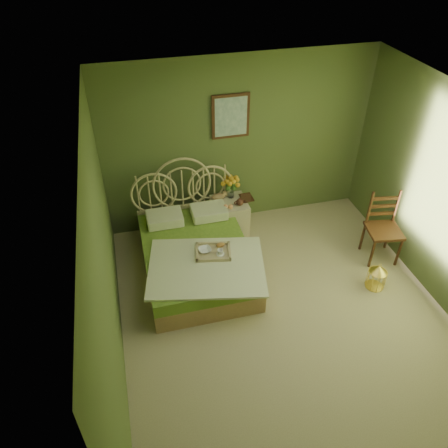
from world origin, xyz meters
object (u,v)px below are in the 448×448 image
object	(u,v)px
bed	(196,255)
nightstand	(230,212)
chair	(382,223)
birdcage	(377,277)

from	to	relation	value
bed	nightstand	bearing A→B (deg)	47.78
chair	birdcage	bearing A→B (deg)	-110.34
bed	birdcage	size ratio (longest dim) A/B	5.73
bed	chair	world-z (taller)	bed
nightstand	chair	distance (m)	2.20
bed	birdcage	bearing A→B (deg)	-21.83
chair	birdcage	xyz separation A→B (m)	(-0.35, -0.61, -0.38)
nightstand	chair	xyz separation A→B (m)	(1.93, -1.04, 0.21)
nightstand	birdcage	distance (m)	2.29
bed	birdcage	distance (m)	2.44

